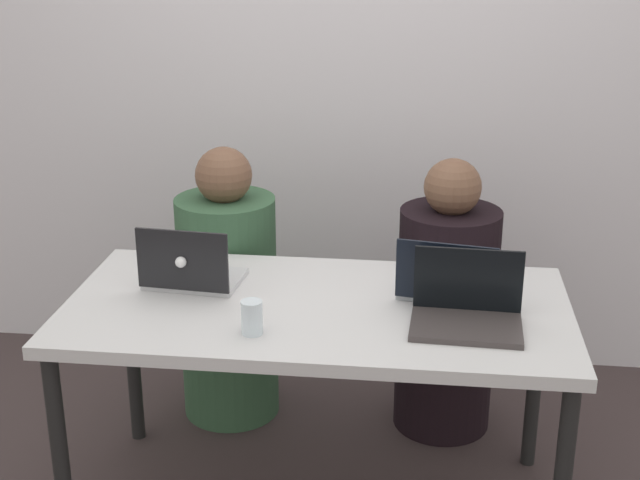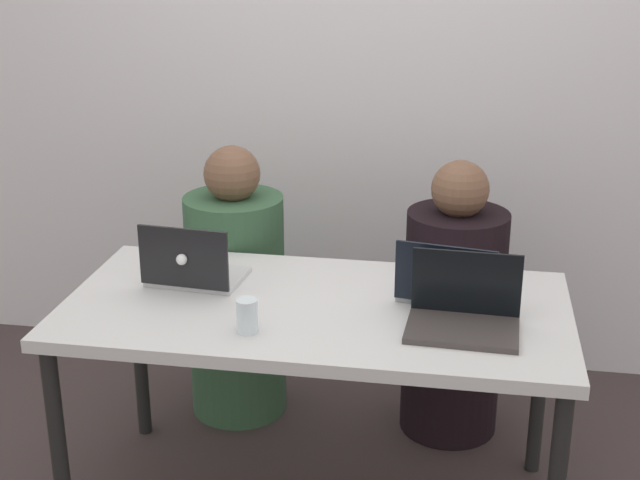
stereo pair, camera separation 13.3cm
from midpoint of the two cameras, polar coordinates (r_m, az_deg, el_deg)
The scene contains 8 objects.
back_wall at distance 3.71m, azimuth 3.95°, elevation 9.43°, with size 4.50×0.10×2.34m, color silver.
desk at distance 2.75m, azimuth 1.11°, elevation -5.39°, with size 1.54×0.77×0.73m.
person_on_left at distance 3.43m, azimuth -4.27°, elevation -3.69°, with size 0.46×0.46×1.07m.
person_on_right at distance 3.34m, azimuth 9.65°, elevation -4.74°, with size 0.45×0.45×1.05m.
laptop_front_right at distance 2.60m, azimuth 10.64°, elevation -4.65°, with size 0.33×0.25×0.21m.
laptop_back_left at distance 2.87m, azimuth -6.81°, elevation -1.94°, with size 0.31×0.26×0.21m.
laptop_back_right at distance 2.77m, azimuth 9.60°, elevation -2.99°, with size 0.34×0.26×0.20m.
water_glass_left at distance 2.53m, azimuth -3.18°, elevation -5.02°, with size 0.06×0.06×0.10m.
Camera 2 is at (0.44, -2.45, 1.85)m, focal length 50.00 mm.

